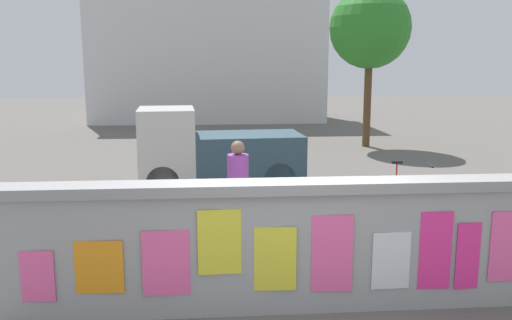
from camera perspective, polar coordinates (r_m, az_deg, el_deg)
The scene contains 9 objects.
ground at distance 14.10m, azimuth -0.96°, elevation -1.21°, with size 60.00×60.00×0.00m, color #605B56.
poster_wall at distance 6.20m, azimuth 3.85°, elevation -8.99°, with size 6.92×0.42×1.53m.
auto_rickshaw_truck at distance 11.99m, azimuth -4.72°, elevation 1.06°, with size 3.70×1.75×1.85m.
motorcycle at distance 8.02m, azimuth -15.63°, elevation -7.27°, with size 1.87×0.68×0.87m.
bicycle_near at distance 10.85m, azimuth 15.47°, elevation -3.17°, with size 1.70×0.44×0.95m.
bicycle_far at distance 8.30m, azimuth 6.94°, elevation -7.06°, with size 1.70×0.44×0.95m.
person_walking at distance 8.55m, azimuth -1.93°, elevation -2.15°, with size 0.48×0.48×1.62m.
tree_roadside at distance 18.46m, azimuth 12.08°, elevation 13.56°, with size 2.67×2.67×5.28m.
building_background at distance 26.78m, azimuth -5.14°, elevation 12.00°, with size 11.27×4.95×7.14m.
Camera 1 is at (-0.88, -5.78, 2.85)m, focal length 37.48 mm.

